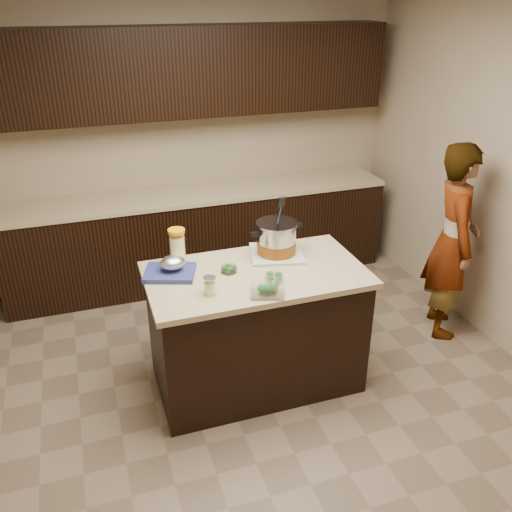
{
  "coord_description": "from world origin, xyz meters",
  "views": [
    {
      "loc": [
        -1.01,
        -3.02,
        2.59
      ],
      "look_at": [
        0.0,
        0.0,
        1.02
      ],
      "focal_mm": 38.0,
      "sensor_mm": 36.0,
      "label": 1
    }
  ],
  "objects": [
    {
      "name": "back_cabinets",
      "position": [
        0.0,
        1.74,
        0.94
      ],
      "size": [
        3.6,
        0.63,
        2.33
      ],
      "color": "black",
      "rests_on": "ground"
    },
    {
      "name": "broccoli_tub_right",
      "position": [
        0.07,
        -0.16,
        0.93
      ],
      "size": [
        0.14,
        0.14,
        0.06
      ],
      "rotation": [
        0.0,
        0.0,
        0.15
      ],
      "color": "silver",
      "rests_on": "island"
    },
    {
      "name": "mason_jar",
      "position": [
        -0.36,
        -0.18,
        0.96
      ],
      "size": [
        0.1,
        0.1,
        0.13
      ],
      "rotation": [
        0.0,
        0.0,
        0.36
      ],
      "color": "#E6E38D",
      "rests_on": "island"
    },
    {
      "name": "stock_pot",
      "position": [
        0.22,
        0.2,
        1.02
      ],
      "size": [
        0.41,
        0.33,
        0.41
      ],
      "rotation": [
        0.0,
        0.0,
        0.16
      ],
      "color": "#B7B7BC",
      "rests_on": "dish_towel"
    },
    {
      "name": "dish_towel",
      "position": [
        0.22,
        0.2,
        0.91
      ],
      "size": [
        0.43,
        0.43,
        0.02
      ],
      "primitive_type": "cube",
      "rotation": [
        0.0,
        0.0,
        -0.24
      ],
      "color": "#659161",
      "rests_on": "island"
    },
    {
      "name": "island",
      "position": [
        0.0,
        0.0,
        0.45
      ],
      "size": [
        1.46,
        0.81,
        0.9
      ],
      "color": "black",
      "rests_on": "ground"
    },
    {
      "name": "lemonade_pitcher",
      "position": [
        -0.47,
        0.24,
        1.03
      ],
      "size": [
        0.12,
        0.12,
        0.27
      ],
      "rotation": [
        0.0,
        0.0,
        -0.1
      ],
      "color": "#E6E38D",
      "rests_on": "island"
    },
    {
      "name": "person",
      "position": [
        1.7,
        0.17,
        0.8
      ],
      "size": [
        0.58,
        0.69,
        1.6
      ],
      "primitive_type": "imported",
      "rotation": [
        0.0,
        0.0,
        1.16
      ],
      "color": "gray",
      "rests_on": "ground"
    },
    {
      "name": "room_shell",
      "position": [
        0.0,
        0.0,
        1.71
      ],
      "size": [
        4.04,
        4.04,
        2.72
      ],
      "color": "tan",
      "rests_on": "ground"
    },
    {
      "name": "broccoli_tub_rect",
      "position": [
        -0.03,
        -0.31,
        0.93
      ],
      "size": [
        0.24,
        0.21,
        0.07
      ],
      "rotation": [
        0.0,
        0.0,
        -0.34
      ],
      "color": "silver",
      "rests_on": "island"
    },
    {
      "name": "broccoli_tub_left",
      "position": [
        -0.17,
        0.06,
        0.92
      ],
      "size": [
        0.14,
        0.14,
        0.05
      ],
      "rotation": [
        0.0,
        0.0,
        -0.42
      ],
      "color": "silver",
      "rests_on": "island"
    },
    {
      "name": "ground_plane",
      "position": [
        0.0,
        0.0,
        0.0
      ],
      "size": [
        4.0,
        4.0,
        0.0
      ],
      "primitive_type": "plane",
      "color": "brown",
      "rests_on": "ground"
    },
    {
      "name": "blue_tray",
      "position": [
        -0.54,
        0.14,
        0.94
      ],
      "size": [
        0.39,
        0.35,
        0.12
      ],
      "rotation": [
        0.0,
        0.0,
        -0.33
      ],
      "color": "navy",
      "rests_on": "island"
    }
  ]
}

